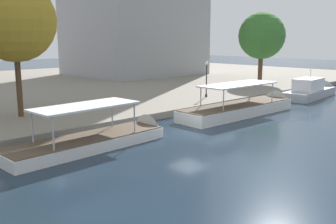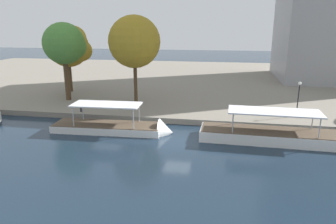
{
  "view_description": "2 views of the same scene",
  "coord_description": "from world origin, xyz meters",
  "px_view_note": "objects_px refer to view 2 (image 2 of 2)",
  "views": [
    {
      "loc": [
        -20.56,
        -19.07,
        7.06
      ],
      "look_at": [
        0.09,
        2.32,
        1.38
      ],
      "focal_mm": 41.22,
      "sensor_mm": 36.0,
      "label": 1
    },
    {
      "loc": [
        3.85,
        -26.77,
        10.56
      ],
      "look_at": [
        -1.46,
        3.28,
        1.98
      ],
      "focal_mm": 33.28,
      "sensor_mm": 36.0,
      "label": 2
    }
  ],
  "objects_px": {
    "tour_boat_1": "(119,129)",
    "mooring_bollard_0": "(81,108)",
    "lamp_post": "(298,96)",
    "tree_0": "(66,43)",
    "tour_boat_2": "(284,138)",
    "tree_3": "(134,40)",
    "tree_2": "(71,45)"
  },
  "relations": [
    {
      "from": "tree_0",
      "to": "tree_2",
      "type": "xyz_separation_m",
      "value": [
        -2.33,
        5.76,
        -0.67
      ]
    },
    {
      "from": "mooring_bollard_0",
      "to": "tree_2",
      "type": "relative_size",
      "value": 0.08
    },
    {
      "from": "mooring_bollard_0",
      "to": "tree_0",
      "type": "xyz_separation_m",
      "value": [
        -4.03,
        5.43,
        7.16
      ]
    },
    {
      "from": "mooring_bollard_0",
      "to": "tree_3",
      "type": "height_order",
      "value": "tree_3"
    },
    {
      "from": "tree_3",
      "to": "mooring_bollard_0",
      "type": "bearing_deg",
      "value": -129.0
    },
    {
      "from": "tree_0",
      "to": "tree_2",
      "type": "bearing_deg",
      "value": 112.03
    },
    {
      "from": "tree_2",
      "to": "tree_3",
      "type": "distance_m",
      "value": 12.45
    },
    {
      "from": "mooring_bollard_0",
      "to": "tree_0",
      "type": "relative_size",
      "value": 0.08
    },
    {
      "from": "tour_boat_1",
      "to": "tree_0",
      "type": "distance_m",
      "value": 16.1
    },
    {
      "from": "mooring_bollard_0",
      "to": "tree_2",
      "type": "bearing_deg",
      "value": 119.64
    },
    {
      "from": "tour_boat_2",
      "to": "tree_2",
      "type": "xyz_separation_m",
      "value": [
        -28.54,
        15.67,
        7.15
      ]
    },
    {
      "from": "mooring_bollard_0",
      "to": "tree_0",
      "type": "height_order",
      "value": "tree_0"
    },
    {
      "from": "tour_boat_1",
      "to": "tree_0",
      "type": "relative_size",
      "value": 1.21
    },
    {
      "from": "lamp_post",
      "to": "tour_boat_2",
      "type": "bearing_deg",
      "value": -109.7
    },
    {
      "from": "tour_boat_2",
      "to": "tree_0",
      "type": "distance_m",
      "value": 29.09
    },
    {
      "from": "tour_boat_2",
      "to": "lamp_post",
      "type": "distance_m",
      "value": 7.73
    },
    {
      "from": "tree_2",
      "to": "tour_boat_2",
      "type": "bearing_deg",
      "value": -28.77
    },
    {
      "from": "tour_boat_1",
      "to": "mooring_bollard_0",
      "type": "relative_size",
      "value": 15.42
    },
    {
      "from": "lamp_post",
      "to": "tour_boat_1",
      "type": "bearing_deg",
      "value": -160.24
    },
    {
      "from": "tree_0",
      "to": "mooring_bollard_0",
      "type": "bearing_deg",
      "value": -53.37
    },
    {
      "from": "tree_0",
      "to": "tree_3",
      "type": "distance_m",
      "value": 9.01
    },
    {
      "from": "tour_boat_2",
      "to": "tour_boat_1",
      "type": "bearing_deg",
      "value": -179.1
    },
    {
      "from": "mooring_bollard_0",
      "to": "tree_3",
      "type": "xyz_separation_m",
      "value": [
        4.94,
        6.1,
        7.61
      ]
    },
    {
      "from": "tour_boat_1",
      "to": "lamp_post",
      "type": "height_order",
      "value": "lamp_post"
    },
    {
      "from": "lamp_post",
      "to": "mooring_bollard_0",
      "type": "bearing_deg",
      "value": -174.46
    },
    {
      "from": "tree_0",
      "to": "tour_boat_1",
      "type": "bearing_deg",
      "value": -43.84
    },
    {
      "from": "tree_3",
      "to": "tree_0",
      "type": "bearing_deg",
      "value": -175.73
    },
    {
      "from": "mooring_bollard_0",
      "to": "tree_3",
      "type": "distance_m",
      "value": 10.93
    },
    {
      "from": "tour_boat_1",
      "to": "tree_2",
      "type": "relative_size",
      "value": 1.26
    },
    {
      "from": "tour_boat_2",
      "to": "mooring_bollard_0",
      "type": "relative_size",
      "value": 18.14
    },
    {
      "from": "tree_2",
      "to": "tour_boat_1",
      "type": "bearing_deg",
      "value": -51.19
    },
    {
      "from": "tour_boat_1",
      "to": "mooring_bollard_0",
      "type": "xyz_separation_m",
      "value": [
        -6.07,
        4.28,
        0.77
      ]
    }
  ]
}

